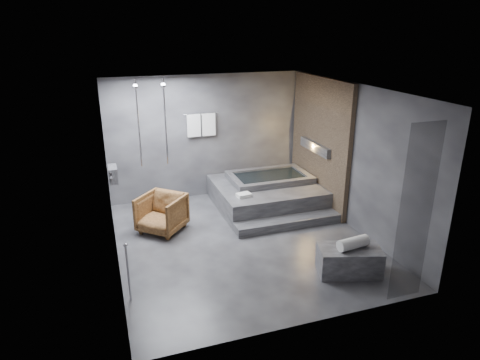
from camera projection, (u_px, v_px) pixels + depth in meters
name	position (u px, v px, depth m)	size (l,w,h in m)	color
room	(259.00, 146.00, 7.73)	(5.00, 5.04, 2.82)	#28282A
tub_deck	(266.00, 194.00, 9.51)	(2.20, 2.00, 0.50)	#2D2D2F
tub_step	(288.00, 223.00, 8.51)	(2.20, 0.36, 0.18)	#2D2D2F
concrete_bench	(349.00, 260.00, 6.89)	(0.98, 0.54, 0.44)	#38373A
driftwood_chair	(162.00, 213.00, 8.27)	(0.78, 0.81, 0.73)	#422510
rolled_towel	(353.00, 243.00, 6.78)	(0.19, 0.19, 0.53)	white
deck_towel	(244.00, 195.00, 8.70)	(0.28, 0.20, 0.07)	silver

